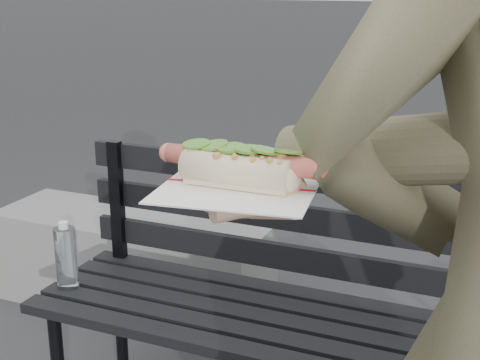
% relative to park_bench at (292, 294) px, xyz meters
% --- Properties ---
extents(park_bench, '(1.50, 0.44, 0.88)m').
position_rel_park_bench_xyz_m(park_bench, '(0.00, 0.00, 0.00)').
color(park_bench, black).
rests_on(park_bench, ground).
extents(concrete_block, '(1.20, 0.40, 0.40)m').
position_rel_park_bench_xyz_m(concrete_block, '(-0.94, 0.64, -0.32)').
color(concrete_block, slate).
rests_on(concrete_block, ground).
extents(held_hotdog, '(0.62, 0.31, 0.20)m').
position_rel_park_bench_xyz_m(held_hotdog, '(0.41, -0.84, 0.65)').
color(held_hotdog, brown).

